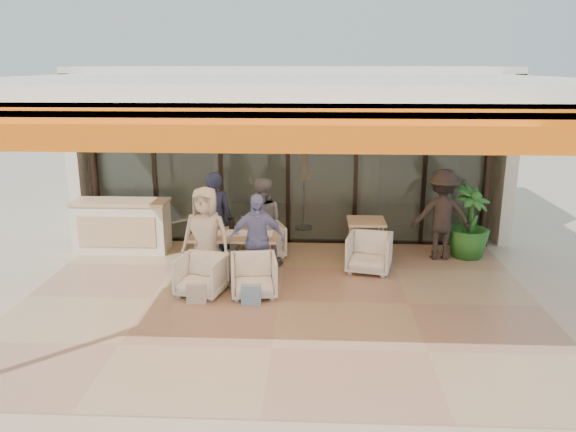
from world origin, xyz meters
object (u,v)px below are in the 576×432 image
at_px(dining_table, 235,236).
at_px(chair_far_left, 221,240).
at_px(chair_near_right, 254,274).
at_px(diner_navy, 215,219).
at_px(standing_woman, 441,215).
at_px(potted_palm, 469,222).
at_px(diner_cream, 206,236).
at_px(host_counter, 122,226).
at_px(side_chair, 369,251).
at_px(diner_grey, 262,223).
at_px(chair_near_left, 201,274).
at_px(diner_periwinkle, 256,240).
at_px(chair_far_right, 264,238).
at_px(side_table, 366,226).

distance_m(dining_table, chair_far_left, 1.10).
relative_size(chair_near_right, diner_navy, 0.42).
distance_m(standing_woman, potted_palm, 0.59).
bearing_deg(diner_cream, host_counter, 150.36).
relative_size(side_chair, standing_woman, 0.44).
xyz_separation_m(chair_near_right, diner_grey, (0.00, 1.40, 0.45)).
xyz_separation_m(chair_near_right, standing_woman, (3.31, 1.89, 0.50)).
distance_m(chair_near_right, standing_woman, 3.84).
relative_size(diner_navy, diner_cream, 1.05).
bearing_deg(diner_navy, dining_table, 134.53).
bearing_deg(chair_near_left, standing_woman, 37.28).
bearing_deg(standing_woman, dining_table, 14.33).
bearing_deg(diner_periwinkle, chair_far_left, 110.55).
xyz_separation_m(side_chair, potted_palm, (1.93, 0.85, 0.32)).
xyz_separation_m(chair_far_left, side_chair, (2.77, -0.74, 0.07)).
relative_size(standing_woman, potted_palm, 1.23).
height_order(chair_near_right, standing_woman, standing_woman).
distance_m(host_counter, chair_near_right, 3.47).
height_order(host_counter, standing_woman, standing_woman).
height_order(diner_periwinkle, side_chair, diner_periwinkle).
bearing_deg(dining_table, standing_woman, 13.95).
bearing_deg(host_counter, diner_navy, -18.04).
height_order(diner_cream, diner_periwinkle, diner_cream).
relative_size(chair_far_left, chair_far_right, 0.86).
distance_m(chair_near_left, diner_navy, 1.49).
height_order(diner_periwinkle, potted_palm, diner_periwinkle).
bearing_deg(host_counter, chair_far_left, -4.03).
distance_m(chair_far_right, standing_woman, 3.35).
distance_m(host_counter, diner_navy, 2.09).
xyz_separation_m(chair_near_right, potted_palm, (3.86, 2.00, 0.34)).
distance_m(host_counter, chair_far_right, 2.81).
xyz_separation_m(diner_navy, diner_periwinkle, (0.84, -0.90, -0.09)).
distance_m(diner_cream, side_chair, 2.88).
relative_size(diner_grey, diner_cream, 0.98).
height_order(host_counter, side_table, host_counter).
bearing_deg(dining_table, diner_periwinkle, -46.86).
xyz_separation_m(dining_table, diner_navy, (-0.41, 0.44, 0.19)).
distance_m(chair_far_left, standing_woman, 4.19).
bearing_deg(host_counter, side_chair, -10.55).
xyz_separation_m(dining_table, diner_grey, (0.43, 0.44, 0.13)).
bearing_deg(potted_palm, diner_grey, -171.13).
relative_size(chair_far_left, standing_woman, 0.36).
xyz_separation_m(diner_grey, diner_periwinkle, (0.00, -0.90, -0.04)).
bearing_deg(chair_near_left, diner_grey, 71.88).
distance_m(host_counter, potted_palm, 6.66).
relative_size(host_counter, diner_cream, 1.11).
relative_size(diner_cream, side_table, 2.23).
bearing_deg(diner_periwinkle, side_chair, 8.41).
bearing_deg(chair_far_right, diner_periwinkle, 70.22).
relative_size(diner_cream, side_chair, 2.17).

